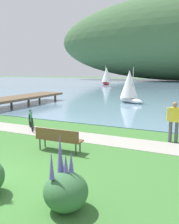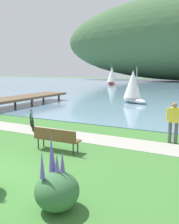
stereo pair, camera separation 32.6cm
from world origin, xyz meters
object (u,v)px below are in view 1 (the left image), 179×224
park_bench_near_camera (58,138)px  bicycle_leaning_near_bench (31,122)px  sailboat_mid_bay (106,76)px  person_at_shoreline (174,119)px  sailboat_far_off (129,86)px

park_bench_near_camera → bicycle_leaning_near_bench: 3.91m
park_bench_near_camera → sailboat_mid_bay: bearing=109.1°
person_at_shoreline → sailboat_mid_bay: size_ratio=0.42×
bicycle_leaning_near_bench → park_bench_near_camera: bearing=-36.4°
sailboat_mid_bay → person_at_shoreline: bearing=-64.8°
bicycle_leaning_near_bench → sailboat_far_off: bearing=82.0°
sailboat_mid_bay → bicycle_leaning_near_bench: bearing=-74.1°
park_bench_near_camera → bicycle_leaning_near_bench: (-3.14, 2.32, -0.12)m
bicycle_leaning_near_bench → sailboat_mid_bay: size_ratio=0.32×
bicycle_leaning_near_bench → sailboat_mid_bay: (-11.07, 38.78, 1.57)m
sailboat_mid_bay → sailboat_far_off: (12.75, -26.73, -0.39)m
park_bench_near_camera → person_at_shoreline: 4.81m
sailboat_far_off → bicycle_leaning_near_bench: bearing=-98.0°
person_at_shoreline → bicycle_leaning_near_bench: bearing=-173.9°
park_bench_near_camera → sailboat_far_off: sailboat_far_off is taller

